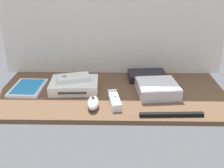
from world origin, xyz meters
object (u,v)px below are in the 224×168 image
Objects in this scene: network_router at (147,76)px; remote_nunchuk at (93,103)px; game_case at (28,88)px; mini_computer at (157,88)px; sensor_bar at (171,115)px; remote_classic_pad at (73,78)px; game_console at (74,85)px; remote_wand at (114,100)px.

network_router is 38.25cm from remote_nunchuk.
mini_computer is at bearing -1.68° from game_case.
remote_nunchuk reaches higher than sensor_bar.
network_router is at bearing 15.45° from game_case.
remote_classic_pad reaches higher than game_case.
mini_computer is at bearing -8.34° from game_console.
game_console is 2.15× the size of remote_nunchuk.
mini_computer is 1.23× the size of remote_wand.
remote_nunchuk is (9.82, -16.58, -0.16)cm from game_console.
game_console is at bearing 119.39° from remote_nunchuk.
remote_wand is (-18.51, -9.18, -1.13)cm from mini_computer.
remote_classic_pad reaches higher than game_console.
remote_wand reaches higher than game_case.
game_case is 1.03× the size of network_router.
remote_nunchuk reaches higher than game_console.
game_case is 1.21× the size of remote_classic_pad.
mini_computer is 1.85× the size of remote_nunchuk.
sensor_bar is (39.83, -23.69, -4.71)cm from remote_classic_pad.
sensor_bar is at bearing -85.47° from network_router.
remote_wand is at bearing -16.16° from game_case.
network_router is 30.39cm from remote_wand.
remote_wand is 0.95× the size of remote_classic_pad.
mini_computer is 37.38cm from remote_classic_pad.
remote_wand is 23.37cm from remote_classic_pad.
remote_classic_pad reaches higher than remote_wand.
sensor_bar is (60.57, -22.76, -0.06)cm from game_case.
sensor_bar is at bearing -81.56° from mini_computer.
remote_classic_pad is (-0.35, 0.91, 3.21)cm from game_console.
game_case is at bearing 177.42° from game_console.
game_case is (-57.74, 3.64, -1.88)cm from mini_computer.
sensor_bar is at bearing -33.89° from remote_wand.
remote_nunchuk is 0.63× the size of remote_classic_pad.
remote_classic_pad reaches higher than mini_computer.
game_case is (-21.09, -0.02, -1.44)cm from game_console.
remote_classic_pad is at bearing 146.99° from sensor_bar.
mini_computer reaches higher than game_case.
remote_classic_pad is at bearing 4.51° from game_case.
remote_nunchuk is (-26.82, -12.92, -0.60)cm from mini_computer.
game_case is 35.09cm from remote_nunchuk.
network_router reaches higher than game_case.
remote_wand is 9.14cm from remote_nunchuk.
network_router and remote_wand have the same top height.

